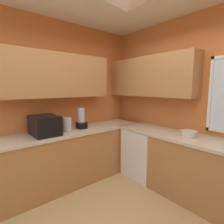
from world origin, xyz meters
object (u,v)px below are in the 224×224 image
object	(u,v)px
dishwasher	(144,153)
blender_appliance	(81,119)
bowl	(189,134)
kettle	(67,124)
microwave	(45,125)

from	to	relation	value
dishwasher	blender_appliance	distance (m)	1.29
bowl	blender_appliance	bearing A→B (deg)	-147.18
kettle	blender_appliance	distance (m)	0.28
bowl	microwave	bearing A→B (deg)	-132.81
dishwasher	kettle	distance (m)	1.47
dishwasher	bowl	bearing A→B (deg)	2.18
dishwasher	microwave	size ratio (longest dim) A/B	1.79
microwave	bowl	distance (m)	2.13
dishwasher	kettle	bearing A→B (deg)	-118.43
dishwasher	kettle	world-z (taller)	kettle
microwave	bowl	world-z (taller)	microwave
kettle	dishwasher	bearing A→B (deg)	61.57
kettle	blender_appliance	size ratio (longest dim) A/B	0.62
dishwasher	blender_appliance	xyz separation A→B (m)	(-0.66, -0.90, 0.64)
blender_appliance	kettle	bearing A→B (deg)	-85.88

